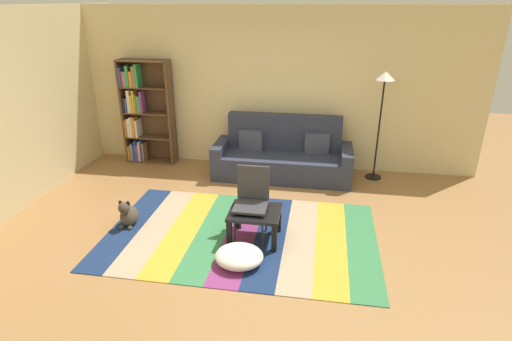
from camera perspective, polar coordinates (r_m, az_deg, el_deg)
ground_plane at (r=5.23m, az=-0.70°, el=-9.26°), size 14.00×14.00×0.00m
back_wall at (r=7.10m, az=2.93°, el=11.18°), size 6.80×0.10×2.70m
left_wall at (r=6.77m, az=-29.42°, el=7.70°), size 0.10×5.50×2.70m
rug at (r=5.28m, az=-2.11°, el=-8.92°), size 3.39×2.15×0.01m
couch at (r=6.87m, az=3.71°, el=1.92°), size 2.26×0.80×1.00m
bookshelf at (r=7.62m, az=-15.58°, el=7.79°), size 0.90×0.28×1.83m
coffee_table at (r=5.03m, az=-0.16°, el=-6.39°), size 0.62×0.54×0.39m
pouf at (r=4.70m, az=-2.36°, el=-11.82°), size 0.55×0.50×0.20m
dog at (r=5.66m, az=-17.32°, el=-5.87°), size 0.22×0.35×0.40m
standing_lamp at (r=6.73m, az=17.31°, el=10.66°), size 0.32×0.32×1.77m
tv_remote at (r=4.99m, az=0.68°, el=-5.57°), size 0.05×0.15×0.02m
folding_chair at (r=5.05m, az=-0.56°, el=-3.59°), size 0.40×0.40×0.90m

